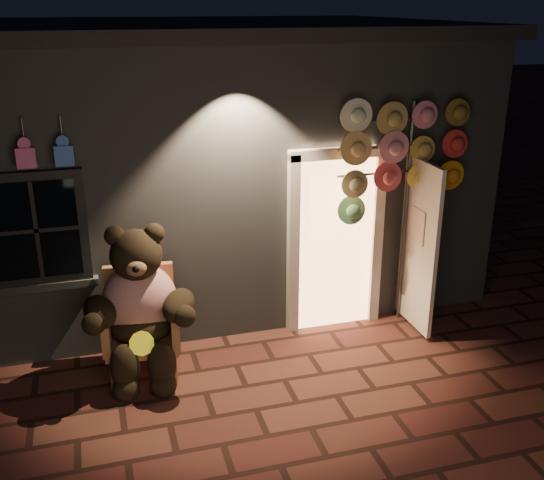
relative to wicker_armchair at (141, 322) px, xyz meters
name	(u,v)px	position (x,y,z in m)	size (l,w,h in m)	color
ground	(256,410)	(0.96, -1.07, -0.55)	(60.00, 60.00, 0.00)	#582D21
shop_building	(184,148)	(0.96, 2.91, 1.18)	(7.30, 5.95, 3.51)	slate
wicker_armchair	(141,322)	(0.00, 0.00, 0.00)	(0.82, 0.75, 1.11)	#AF7143
teddy_bear	(140,307)	(-0.01, -0.14, 0.24)	(1.23, 0.99, 1.69)	#A91A12
hat_rack	(403,154)	(3.01, 0.20, 1.55)	(1.55, 0.22, 2.70)	#59595E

